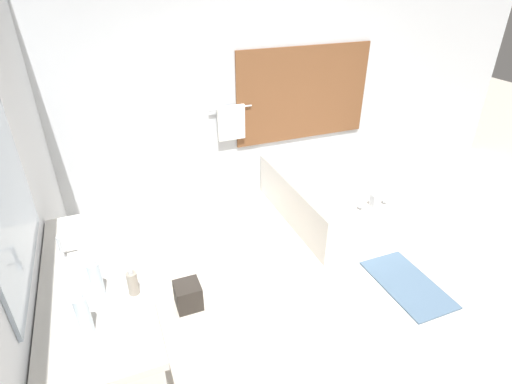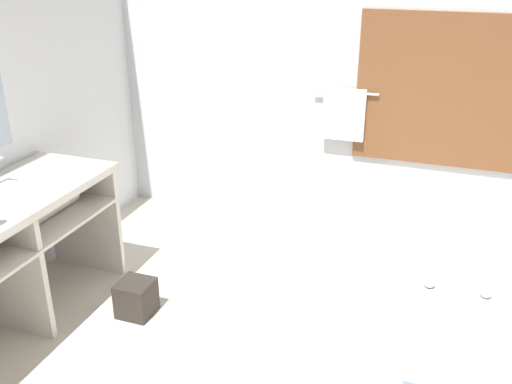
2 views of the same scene
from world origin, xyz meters
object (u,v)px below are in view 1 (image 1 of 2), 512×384
Objects in this scene: water_bottle_1 at (83,315)px; soap_dispenser at (133,283)px; water_bottle_2 at (96,279)px; bathtub at (332,193)px; waste_bin at (188,295)px.

water_bottle_1 reaches higher than soap_dispenser.
water_bottle_1 reaches higher than water_bottle_2.
bathtub is at bearing 29.13° from water_bottle_2.
water_bottle_1 is 1.04× the size of water_bottle_2.
water_bottle_2 is 1.18m from waste_bin.
water_bottle_2 is (-2.48, -1.38, 0.69)m from bathtub.
water_bottle_2 is 1.37× the size of soap_dispenser.
water_bottle_2 is at bearing -150.87° from bathtub.
water_bottle_1 is at bearing -147.02° from bathtub.
soap_dispenser is 0.79× the size of waste_bin.
bathtub is at bearing 32.98° from water_bottle_1.
water_bottle_2 reaches higher than bathtub.
water_bottle_2 is (0.07, 0.27, -0.01)m from water_bottle_1.
bathtub is 3.11m from water_bottle_1.
bathtub reaches higher than waste_bin.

